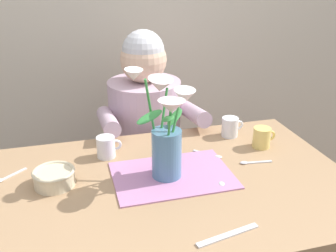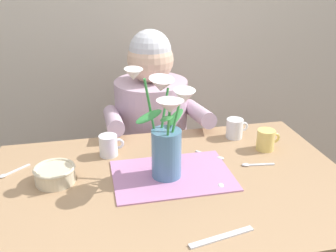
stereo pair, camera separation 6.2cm
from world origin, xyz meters
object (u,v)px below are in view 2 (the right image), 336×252
(ceramic_bowl, at_px, (55,174))
(seated_person, at_px, (152,147))
(flower_vase, at_px, (166,132))
(tea_cup, at_px, (109,145))
(coffee_cup, at_px, (235,128))
(dinner_knife, at_px, (222,237))
(ceramic_mug, at_px, (266,140))

(ceramic_bowl, bearing_deg, seated_person, 52.32)
(flower_vase, height_order, tea_cup, flower_vase)
(tea_cup, distance_m, coffee_cup, 0.52)
(ceramic_bowl, bearing_deg, flower_vase, -6.53)
(dinner_knife, height_order, ceramic_mug, ceramic_mug)
(seated_person, height_order, ceramic_mug, seated_person)
(ceramic_bowl, distance_m, ceramic_mug, 0.78)
(dinner_knife, relative_size, coffee_cup, 2.04)
(dinner_knife, bearing_deg, seated_person, 80.50)
(ceramic_mug, bearing_deg, ceramic_bowl, -174.43)
(flower_vase, distance_m, ceramic_bowl, 0.39)
(flower_vase, height_order, dinner_knife, flower_vase)
(coffee_cup, bearing_deg, dinner_knife, -114.07)
(tea_cup, xyz_separation_m, coffee_cup, (0.52, 0.05, 0.00))
(seated_person, xyz_separation_m, tea_cup, (-0.23, -0.38, 0.22))
(flower_vase, distance_m, tea_cup, 0.29)
(ceramic_bowl, xyz_separation_m, coffee_cup, (0.70, 0.20, 0.01))
(flower_vase, distance_m, coffee_cup, 0.44)
(seated_person, bearing_deg, tea_cup, -117.35)
(tea_cup, relative_size, coffee_cup, 1.00)
(dinner_knife, distance_m, tea_cup, 0.59)
(ceramic_mug, bearing_deg, coffee_cup, 121.23)
(ceramic_mug, bearing_deg, flower_vase, -164.22)
(dinner_knife, bearing_deg, ceramic_bowl, 128.02)
(tea_cup, bearing_deg, dinner_knife, -64.44)
(flower_vase, bearing_deg, ceramic_bowl, 173.47)
(ceramic_bowl, distance_m, dinner_knife, 0.58)
(ceramic_bowl, height_order, tea_cup, tea_cup)
(seated_person, xyz_separation_m, ceramic_bowl, (-0.41, -0.54, 0.21))
(flower_vase, relative_size, tea_cup, 4.04)
(flower_vase, xyz_separation_m, ceramic_mug, (0.42, 0.12, -0.12))
(tea_cup, bearing_deg, coffee_cup, 5.60)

